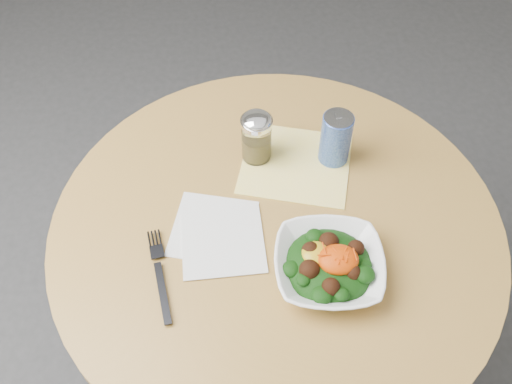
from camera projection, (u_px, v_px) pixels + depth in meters
ground at (270, 365)px, 1.72m from camera, size 6.00×6.00×0.00m
table at (274, 273)px, 1.29m from camera, size 0.90×0.90×0.75m
cloth_napkin at (296, 164)px, 1.23m from camera, size 0.27×0.26×0.00m
paper_napkins at (218, 235)px, 1.11m from camera, size 0.19×0.21×0.00m
salad_bowl at (329, 265)px, 1.04m from camera, size 0.22×0.22×0.08m
fork at (160, 272)px, 1.06m from camera, size 0.05×0.20×0.00m
spice_shaker at (256, 137)px, 1.19m from camera, size 0.07×0.07×0.12m
beverage_can at (336, 139)px, 1.19m from camera, size 0.06×0.06×0.13m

